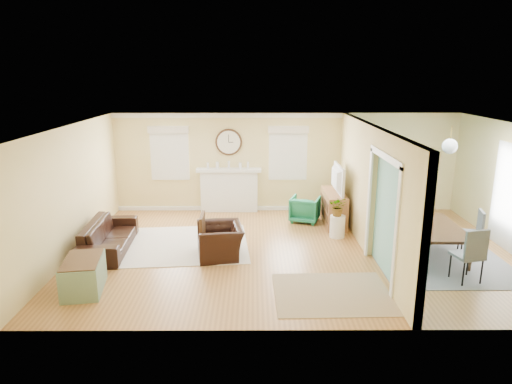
# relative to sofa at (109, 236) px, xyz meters

# --- Properties ---
(floor) EXTENTS (9.00, 9.00, 0.00)m
(floor) POSITION_rel_sofa_xyz_m (3.87, -0.11, -0.31)
(floor) COLOR #925E30
(floor) RESTS_ON ground
(wall_back) EXTENTS (9.00, 0.02, 2.60)m
(wall_back) POSITION_rel_sofa_xyz_m (3.87, 2.89, 0.99)
(wall_back) COLOR #D8C476
(wall_back) RESTS_ON ground
(wall_front) EXTENTS (9.00, 0.02, 2.60)m
(wall_front) POSITION_rel_sofa_xyz_m (3.87, -3.11, 0.99)
(wall_front) COLOR #D8C476
(wall_front) RESTS_ON ground
(wall_left) EXTENTS (0.02, 6.00, 2.60)m
(wall_left) POSITION_rel_sofa_xyz_m (-0.63, -0.11, 0.99)
(wall_left) COLOR #D8C476
(wall_left) RESTS_ON ground
(ceiling) EXTENTS (9.00, 6.00, 0.02)m
(ceiling) POSITION_rel_sofa_xyz_m (3.87, -0.11, 2.29)
(ceiling) COLOR white
(ceiling) RESTS_ON wall_back
(partition) EXTENTS (0.17, 6.00, 2.60)m
(partition) POSITION_rel_sofa_xyz_m (5.38, 0.17, 1.05)
(partition) COLOR #D8C476
(partition) RESTS_ON ground
(fireplace) EXTENTS (1.70, 0.30, 1.17)m
(fireplace) POSITION_rel_sofa_xyz_m (2.37, 2.77, 0.29)
(fireplace) COLOR white
(fireplace) RESTS_ON ground
(wall_clock) EXTENTS (0.70, 0.07, 0.70)m
(wall_clock) POSITION_rel_sofa_xyz_m (2.37, 2.86, 1.54)
(wall_clock) COLOR #4F341E
(wall_clock) RESTS_ON wall_back
(window_left) EXTENTS (1.05, 0.13, 1.42)m
(window_left) POSITION_rel_sofa_xyz_m (0.82, 2.84, 1.35)
(window_left) COLOR white
(window_left) RESTS_ON wall_back
(window_right) EXTENTS (1.05, 0.13, 1.42)m
(window_right) POSITION_rel_sofa_xyz_m (3.92, 2.84, 1.35)
(window_right) COLOR white
(window_right) RESTS_ON wall_back
(pendant) EXTENTS (0.30, 0.30, 0.55)m
(pendant) POSITION_rel_sofa_xyz_m (6.87, -0.11, 1.89)
(pendant) COLOR gold
(pendant) RESTS_ON ceiling
(rug_cream) EXTENTS (2.90, 2.57, 0.01)m
(rug_cream) POSITION_rel_sofa_xyz_m (1.52, 0.29, -0.30)
(rug_cream) COLOR beige
(rug_cream) RESTS_ON floor
(rug_jute) EXTENTS (1.98, 1.63, 0.01)m
(rug_jute) POSITION_rel_sofa_xyz_m (4.34, -1.99, -0.30)
(rug_jute) COLOR tan
(rug_jute) RESTS_ON floor
(rug_grey) EXTENTS (2.53, 3.16, 0.01)m
(rug_grey) POSITION_rel_sofa_xyz_m (6.68, -0.31, -0.30)
(rug_grey) COLOR slate
(rug_grey) RESTS_ON floor
(sofa) EXTENTS (0.95, 2.15, 0.61)m
(sofa) POSITION_rel_sofa_xyz_m (0.00, 0.00, 0.00)
(sofa) COLOR black
(sofa) RESTS_ON floor
(eames_chair) EXTENTS (1.02, 1.13, 0.65)m
(eames_chair) POSITION_rel_sofa_xyz_m (2.34, -0.34, 0.02)
(eames_chair) COLOR black
(eames_chair) RESTS_ON floor
(green_chair) EXTENTS (0.86, 0.87, 0.63)m
(green_chair) POSITION_rel_sofa_xyz_m (4.29, 1.89, 0.01)
(green_chair) COLOR #146343
(green_chair) RESTS_ON floor
(trunk) EXTENTS (0.76, 1.07, 0.57)m
(trunk) POSITION_rel_sofa_xyz_m (0.14, -1.84, -0.02)
(trunk) COLOR gray
(trunk) RESTS_ON floor
(credenza) EXTENTS (0.47, 1.37, 0.80)m
(credenza) POSITION_rel_sofa_xyz_m (4.97, 1.70, 0.09)
(credenza) COLOR #A56E42
(credenza) RESTS_ON floor
(tv) EXTENTS (0.16, 1.16, 0.67)m
(tv) POSITION_rel_sofa_xyz_m (4.95, 1.70, 0.83)
(tv) COLOR black
(tv) RESTS_ON credenza
(garden_stool) EXTENTS (0.34, 0.34, 0.50)m
(garden_stool) POSITION_rel_sofa_xyz_m (4.90, 0.76, -0.06)
(garden_stool) COLOR white
(garden_stool) RESTS_ON floor
(potted_plant) EXTENTS (0.47, 0.43, 0.45)m
(potted_plant) POSITION_rel_sofa_xyz_m (4.90, 0.76, 0.41)
(potted_plant) COLOR #337F33
(potted_plant) RESTS_ON garden_stool
(dining_table) EXTENTS (1.01, 1.78, 0.62)m
(dining_table) POSITION_rel_sofa_xyz_m (6.68, -0.31, 0.00)
(dining_table) COLOR #4F341E
(dining_table) RESTS_ON floor
(dining_chair_n) EXTENTS (0.43, 0.43, 0.94)m
(dining_chair_n) POSITION_rel_sofa_xyz_m (6.64, 0.75, 0.25)
(dining_chair_n) COLOR slate
(dining_chair_n) RESTS_ON floor
(dining_chair_s) EXTENTS (0.54, 0.54, 1.02)m
(dining_chair_s) POSITION_rel_sofa_xyz_m (6.77, -1.51, 0.29)
(dining_chair_s) COLOR slate
(dining_chair_s) RESTS_ON floor
(dining_chair_w) EXTENTS (0.45, 0.45, 0.87)m
(dining_chair_w) POSITION_rel_sofa_xyz_m (5.99, -0.27, 0.20)
(dining_chair_w) COLOR white
(dining_chair_w) RESTS_ON floor
(dining_chair_e) EXTENTS (0.49, 0.49, 0.92)m
(dining_chair_e) POSITION_rel_sofa_xyz_m (7.42, -0.22, 0.23)
(dining_chair_e) COLOR slate
(dining_chair_e) RESTS_ON floor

